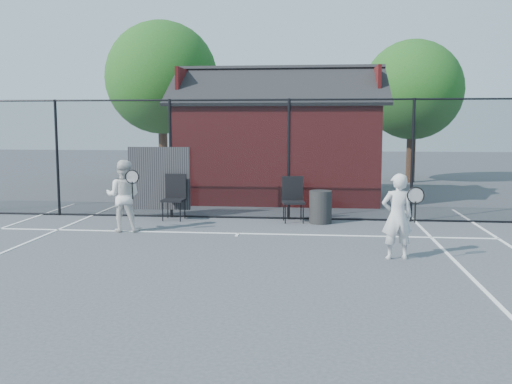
# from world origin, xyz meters

# --- Properties ---
(ground) EXTENTS (80.00, 80.00, 0.00)m
(ground) POSITION_xyz_m (0.00, 0.00, 0.00)
(ground) COLOR #404349
(ground) RESTS_ON ground
(court_lines) EXTENTS (11.02, 18.00, 0.01)m
(court_lines) POSITION_xyz_m (0.00, -1.32, 0.01)
(court_lines) COLOR white
(court_lines) RESTS_ON ground
(fence) EXTENTS (22.04, 3.00, 3.00)m
(fence) POSITION_xyz_m (-0.30, 5.00, 1.45)
(fence) COLOR black
(fence) RESTS_ON ground
(clubhouse) EXTENTS (6.50, 4.36, 4.19)m
(clubhouse) POSITION_xyz_m (0.50, 9.00, 1.61)
(clubhouse) COLOR maroon
(clubhouse) RESTS_ON ground
(tree_left) EXTENTS (4.48, 4.48, 6.44)m
(tree_left) POSITION_xyz_m (-4.50, 13.50, 4.19)
(tree_left) COLOR #311B13
(tree_left) RESTS_ON ground
(tree_right) EXTENTS (3.97, 3.97, 5.70)m
(tree_right) POSITION_xyz_m (5.50, 14.50, 3.71)
(tree_right) COLOR #311B13
(tree_right) RESTS_ON ground
(player_front) EXTENTS (0.71, 0.54, 1.53)m
(player_front) POSITION_xyz_m (3.11, 1.00, 0.77)
(player_front) COLOR silver
(player_front) RESTS_ON ground
(player_back) EXTENTS (0.88, 0.66, 1.59)m
(player_back) POSITION_xyz_m (-2.58, 3.04, 0.80)
(player_back) COLOR white
(player_back) RESTS_ON ground
(chair_left) EXTENTS (0.55, 0.57, 1.11)m
(chair_left) POSITION_xyz_m (-1.84, 4.60, 0.55)
(chair_left) COLOR black
(chair_left) RESTS_ON ground
(chair_right) EXTENTS (0.59, 0.61, 1.08)m
(chair_right) POSITION_xyz_m (1.14, 4.60, 0.54)
(chair_right) COLOR black
(chair_right) RESTS_ON ground
(waste_bin) EXTENTS (0.59, 0.59, 0.79)m
(waste_bin) POSITION_xyz_m (1.79, 4.51, 0.39)
(waste_bin) COLOR black
(waste_bin) RESTS_ON ground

